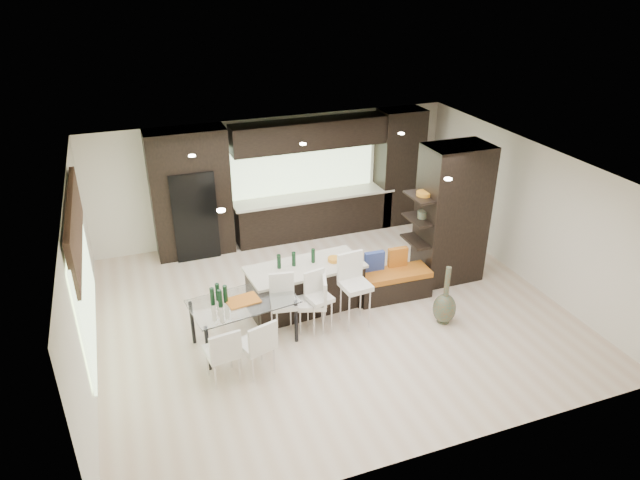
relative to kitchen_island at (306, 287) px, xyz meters
name	(u,v)px	position (x,y,z in m)	size (l,w,h in m)	color
ground	(331,311)	(0.40, -0.27, -0.43)	(8.00, 8.00, 0.00)	beige
back_wall	(275,177)	(0.40, 3.23, 0.92)	(8.00, 0.02, 2.70)	white
left_wall	(81,286)	(-3.60, -0.27, 0.92)	(0.02, 7.00, 2.70)	white
right_wall	(527,212)	(4.40, -0.27, 0.92)	(0.02, 7.00, 2.70)	white
ceiling	(333,169)	(0.40, -0.27, 2.27)	(8.00, 7.00, 0.02)	white
window_left	(84,279)	(-3.56, -0.07, 0.92)	(0.04, 3.20, 1.90)	#B2D199
window_back	(301,166)	(1.00, 3.19, 1.12)	(3.40, 0.04, 1.20)	#B2D199
stone_accent	(74,225)	(-3.53, -0.07, 1.82)	(0.08, 3.00, 0.80)	brown
ceiling_spots	(327,165)	(0.40, -0.02, 2.25)	(4.00, 3.00, 0.02)	white
back_cabinetry	(301,180)	(0.90, 2.90, 0.92)	(6.80, 0.68, 2.70)	black
refrigerator	(193,212)	(-1.50, 2.85, 0.52)	(0.90, 0.68, 1.90)	black
partition_column	(452,214)	(3.00, 0.13, 0.92)	(1.20, 0.80, 2.70)	black
kitchen_island	(306,287)	(0.00, 0.00, 0.00)	(2.05, 0.88, 0.85)	black
stool_left	(284,314)	(-0.63, -0.74, 0.03)	(0.41, 0.41, 0.92)	white
stool_mid	(320,308)	(0.00, -0.73, 0.01)	(0.38, 0.38, 0.87)	white
stool_right	(355,298)	(0.63, -0.77, 0.10)	(0.46, 0.46, 1.05)	white
bench	(393,284)	(1.66, -0.20, -0.16)	(1.38, 0.53, 0.53)	black
floor_vase	(446,295)	(2.11, -1.25, 0.12)	(0.40, 0.40, 1.09)	#484D37
dining_table	(244,322)	(-1.27, -0.64, -0.03)	(1.66, 0.93, 0.80)	white
chair_near	(256,347)	(-1.27, -1.42, 0.02)	(0.48, 0.48, 0.89)	white
chair_far	(222,355)	(-1.79, -1.42, 0.01)	(0.47, 0.47, 0.87)	white
chair_end	(311,306)	(-0.12, -0.64, 0.03)	(0.49, 0.49, 0.91)	white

